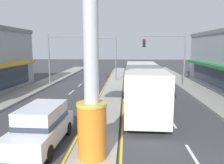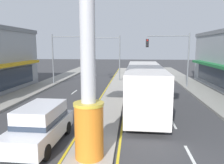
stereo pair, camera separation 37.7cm
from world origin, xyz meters
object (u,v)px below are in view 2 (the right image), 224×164
at_px(traffic_light_left_side, 67,50).
at_px(traffic_light_right_side, 173,51).
at_px(bus_near_right_lane, 144,85).
at_px(traffic_light_median_far, 109,50).
at_px(suv_far_right_lane, 40,124).
at_px(district_sign, 88,47).
at_px(sedan_near_left_lane, 141,84).

xyz_separation_m(traffic_light_left_side, traffic_light_right_side, (12.46, -0.83, 0.00)).
bearing_deg(bus_near_right_lane, traffic_light_right_side, 68.55).
distance_m(traffic_light_left_side, traffic_light_median_far, 5.96).
bearing_deg(suv_far_right_lane, district_sign, -27.05).
bearing_deg(sedan_near_left_lane, district_sign, -99.91).
bearing_deg(traffic_light_right_side, traffic_light_median_far, 150.03).
xyz_separation_m(traffic_light_median_far, bus_near_right_lane, (4.14, -13.57, -2.33)).
distance_m(traffic_light_left_side, sedan_near_left_lane, 9.96).
distance_m(traffic_light_right_side, suv_far_right_lane, 18.46).
xyz_separation_m(district_sign, suv_far_right_lane, (-2.64, 1.35, -3.69)).
bearing_deg(suv_far_right_lane, traffic_light_median_far, 86.76).
relative_size(traffic_light_right_side, bus_near_right_lane, 0.55).
height_order(district_sign, sedan_near_left_lane, district_sign).
relative_size(traffic_light_right_side, suv_far_right_lane, 1.34).
height_order(traffic_light_median_far, bus_near_right_lane, traffic_light_median_far).
height_order(traffic_light_left_side, bus_near_right_lane, traffic_light_left_side).
bearing_deg(district_sign, traffic_light_median_far, 93.94).
height_order(traffic_light_right_side, suv_far_right_lane, traffic_light_right_side).
bearing_deg(bus_near_right_lane, sedan_near_left_lane, 90.03).
bearing_deg(traffic_light_median_far, district_sign, -86.06).
relative_size(traffic_light_left_side, traffic_light_median_far, 1.00).
relative_size(traffic_light_left_side, traffic_light_right_side, 1.00).
height_order(traffic_light_left_side, suv_far_right_lane, traffic_light_left_side).
xyz_separation_m(traffic_light_left_side, suv_far_right_lane, (3.59, -16.69, -3.26)).
relative_size(traffic_light_left_side, bus_near_right_lane, 0.55).
xyz_separation_m(bus_near_right_lane, sedan_near_left_lane, (-0.00, 7.03, -1.08)).
bearing_deg(district_sign, bus_near_right_lane, 71.88).
relative_size(district_sign, traffic_light_median_far, 1.42).
relative_size(traffic_light_median_far, suv_far_right_lane, 1.34).
bearing_deg(suv_far_right_lane, bus_near_right_lane, 51.85).
relative_size(district_sign, sedan_near_left_lane, 2.01).
bearing_deg(traffic_light_right_side, sedan_near_left_lane, -149.78).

